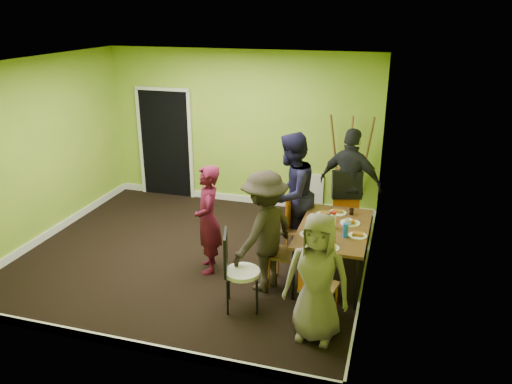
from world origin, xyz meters
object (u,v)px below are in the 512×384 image
(thermos, at_px, (333,221))
(blue_bottle, at_px, (346,230))
(person_left_far, at_px, (291,195))
(person_left_near, at_px, (264,231))
(dining_table, at_px, (334,231))
(person_front_end, at_px, (317,278))
(chair_bentwood, at_px, (236,267))
(chair_left_near, at_px, (280,247))
(chair_front_end, at_px, (317,283))
(chair_back_end, at_px, (347,193))
(person_back_end, at_px, (351,184))
(chair_left_far, at_px, (297,225))
(orange_bottle, at_px, (333,219))
(easel, at_px, (349,168))
(person_standing, at_px, (208,220))

(thermos, xyz_separation_m, blue_bottle, (0.19, -0.22, -0.01))
(person_left_far, height_order, person_left_near, person_left_far)
(dining_table, height_order, person_front_end, person_front_end)
(chair_bentwood, bearing_deg, chair_left_near, 134.06)
(chair_bentwood, xyz_separation_m, person_front_end, (1.03, -0.31, 0.19))
(chair_front_end, distance_m, person_left_far, 1.86)
(chair_back_end, distance_m, chair_bentwood, 2.53)
(chair_left_near, height_order, person_left_far, person_left_far)
(thermos, bearing_deg, person_back_end, 87.53)
(chair_bentwood, relative_size, blue_bottle, 5.33)
(chair_left_far, height_order, thermos, thermos)
(chair_left_near, bearing_deg, person_back_end, 164.94)
(orange_bottle, bearing_deg, chair_back_end, 86.37)
(chair_back_end, bearing_deg, easel, -100.63)
(easel, xyz_separation_m, person_left_near, (-0.77, -2.61, -0.11))
(chair_front_end, bearing_deg, chair_back_end, 99.15)
(person_left_far, bearing_deg, person_standing, -32.07)
(orange_bottle, bearing_deg, chair_front_end, -89.12)
(chair_left_far, distance_m, chair_back_end, 1.06)
(dining_table, height_order, chair_left_near, chair_left_near)
(thermos, bearing_deg, person_left_far, 138.38)
(chair_back_end, distance_m, easel, 0.87)
(easel, bearing_deg, person_standing, -124.46)
(person_standing, relative_size, person_front_end, 1.03)
(chair_back_end, height_order, person_standing, person_standing)
(dining_table, xyz_separation_m, person_left_near, (-0.82, -0.50, 0.11))
(orange_bottle, bearing_deg, person_left_far, 148.57)
(dining_table, bearing_deg, blue_bottle, -56.23)
(chair_front_end, height_order, thermos, thermos)
(chair_back_end, height_order, person_back_end, person_back_end)
(orange_bottle, bearing_deg, chair_left_far, 155.59)
(thermos, height_order, person_standing, person_standing)
(chair_left_far, height_order, orange_bottle, chair_left_far)
(chair_back_end, distance_m, chair_front_end, 2.37)
(blue_bottle, bearing_deg, dining_table, 123.77)
(chair_back_end, distance_m, person_left_far, 1.01)
(chair_left_near, bearing_deg, chair_back_end, 163.86)
(chair_left_near, distance_m, person_left_far, 1.02)
(thermos, distance_m, person_back_end, 1.46)
(person_left_far, relative_size, person_back_end, 1.04)
(chair_left_far, relative_size, person_left_far, 0.51)
(person_back_end, bearing_deg, dining_table, 104.99)
(person_standing, xyz_separation_m, person_left_near, (0.86, -0.23, 0.04))
(chair_left_far, xyz_separation_m, chair_bentwood, (-0.43, -1.46, 0.03))
(chair_bentwood, xyz_separation_m, blue_bottle, (1.19, 0.77, 0.29))
(chair_back_end, distance_m, orange_bottle, 1.08)
(chair_left_near, height_order, orange_bottle, chair_left_near)
(person_front_end, bearing_deg, chair_left_near, 126.94)
(chair_left_near, bearing_deg, blue_bottle, 102.41)
(chair_left_far, height_order, chair_left_near, chair_left_near)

